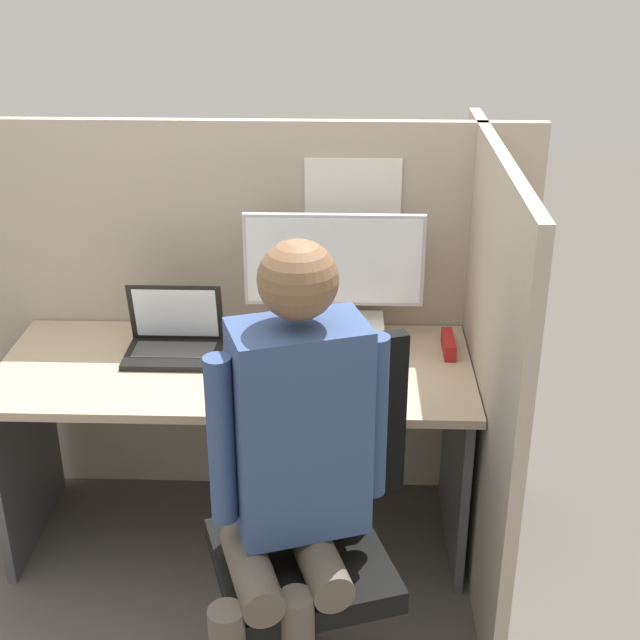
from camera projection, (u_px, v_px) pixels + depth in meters
ground_plane at (232, 599)px, 3.00m from camera, size 12.00×12.00×0.00m
cubicle_panel_back at (247, 315)px, 3.32m from camera, size 2.10×0.05×1.46m
cubicle_panel_right at (483, 374)px, 2.91m from camera, size 0.04×1.31×1.46m
desk at (237, 408)px, 3.07m from camera, size 1.60×0.67×0.71m
paper_box at (333, 332)px, 3.15m from camera, size 0.35×0.20×0.08m
monitor at (334, 265)px, 3.05m from camera, size 0.62×0.19×0.40m
laptop at (174, 341)px, 3.06m from camera, size 0.33×0.22×0.24m
mouse at (245, 378)px, 2.89m from camera, size 0.06×0.05×0.03m
stapler at (448, 344)px, 3.08m from camera, size 0.04×0.17×0.06m
carrot_toy at (317, 399)px, 2.75m from camera, size 0.05×0.14×0.05m
office_chair at (314, 519)px, 2.53m from camera, size 0.59×0.63×1.03m
person at (293, 464)px, 2.28m from camera, size 0.46×0.48×1.41m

